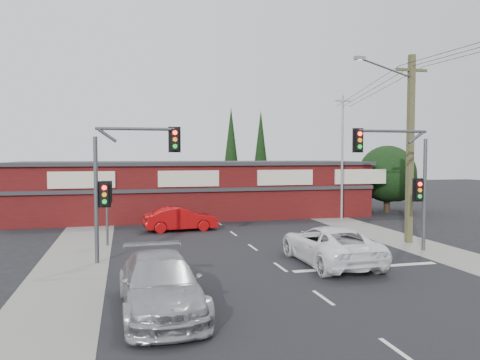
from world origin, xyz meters
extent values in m
plane|color=black|center=(0.00, 0.00, 0.00)|extent=(120.00, 120.00, 0.00)
cube|color=black|center=(0.00, 5.00, 0.01)|extent=(14.00, 70.00, 0.01)
cube|color=gray|center=(-8.50, 5.00, 0.01)|extent=(3.00, 70.00, 0.02)
cube|color=gray|center=(8.50, 5.00, 0.01)|extent=(3.00, 70.00, 0.02)
cube|color=silver|center=(3.50, -1.50, 0.01)|extent=(6.50, 0.35, 0.01)
imported|color=white|center=(2.29, -0.49, 0.83)|extent=(2.77, 5.98, 1.66)
imported|color=#A3A5A8|center=(-5.29, -5.04, 0.84)|extent=(2.54, 5.85, 1.68)
imported|color=#A90A0C|center=(-2.94, 9.93, 0.75)|extent=(4.64, 1.95, 1.49)
cube|color=silver|center=(0.00, -9.32, 0.01)|extent=(0.12, 1.60, 0.01)
cube|color=silver|center=(0.00, -4.98, 0.01)|extent=(0.12, 1.60, 0.01)
cube|color=silver|center=(0.00, -0.64, 0.01)|extent=(0.12, 1.60, 0.01)
cube|color=silver|center=(0.00, 3.70, 0.01)|extent=(0.12, 1.60, 0.01)
cube|color=silver|center=(0.00, 8.04, 0.01)|extent=(0.12, 1.60, 0.01)
cube|color=silver|center=(0.00, 12.38, 0.01)|extent=(0.12, 1.60, 0.01)
cube|color=silver|center=(0.00, 16.73, 0.01)|extent=(0.12, 1.60, 0.01)
cube|color=silver|center=(0.00, 21.07, 0.01)|extent=(0.12, 1.60, 0.01)
cube|color=silver|center=(0.00, 25.41, 0.01)|extent=(0.12, 1.60, 0.01)
cube|color=silver|center=(0.00, 29.75, 0.01)|extent=(0.12, 1.60, 0.01)
cube|color=silver|center=(0.00, 34.09, 0.01)|extent=(0.12, 1.60, 0.01)
cube|color=#440D0E|center=(-1.00, 17.00, 2.00)|extent=(26.00, 8.00, 4.00)
cube|color=#2D2D30|center=(-1.00, 17.00, 4.10)|extent=(26.40, 8.40, 0.25)
cube|color=beige|center=(-9.00, 12.95, 3.10)|extent=(4.20, 0.12, 1.10)
cube|color=beige|center=(-2.00, 12.95, 3.10)|extent=(4.20, 0.12, 1.10)
cube|color=beige|center=(5.00, 12.95, 3.10)|extent=(4.20, 0.12, 1.10)
cube|color=beige|center=(11.00, 12.95, 3.10)|extent=(4.20, 0.12, 1.10)
cube|color=#2D2D30|center=(-1.00, 12.90, 2.30)|extent=(26.00, 0.15, 0.25)
cylinder|color=#2D2116|center=(14.50, 15.00, 0.90)|extent=(0.50, 0.50, 1.80)
sphere|color=black|center=(14.50, 15.00, 3.20)|extent=(4.60, 4.60, 4.60)
sphere|color=black|center=(16.00, 16.00, 2.50)|extent=(3.40, 3.40, 3.40)
sphere|color=black|center=(13.20, 16.40, 2.30)|extent=(2.80, 2.80, 2.80)
cylinder|color=#2D2116|center=(3.50, 24.00, 1.00)|extent=(0.24, 0.24, 2.00)
cone|color=black|center=(3.50, 24.00, 5.50)|extent=(1.80, 1.80, 7.50)
cylinder|color=#2D2116|center=(7.00, 26.00, 1.00)|extent=(0.24, 0.24, 2.00)
cone|color=black|center=(7.00, 26.00, 5.50)|extent=(1.80, 1.80, 7.50)
cylinder|color=#47494C|center=(-7.50, 2.00, 2.75)|extent=(0.18, 0.18, 5.50)
cylinder|color=#47494C|center=(-5.80, 2.00, 5.85)|extent=(3.40, 0.14, 0.14)
cylinder|color=#47494C|center=(-6.99, 2.00, 5.55)|extent=(0.82, 0.14, 0.63)
cube|color=black|center=(-4.10, 2.00, 5.40)|extent=(0.32, 0.22, 0.95)
cube|color=black|center=(-4.10, 2.07, 5.40)|extent=(0.55, 0.04, 1.15)
cylinder|color=#FF0C07|center=(-4.10, 1.87, 5.70)|extent=(0.20, 0.06, 0.20)
cylinder|color=orange|center=(-4.10, 1.87, 5.40)|extent=(0.20, 0.06, 0.20)
cylinder|color=#0CE526|center=(-4.10, 1.87, 5.10)|extent=(0.20, 0.06, 0.20)
cube|color=black|center=(-7.15, 2.00, 3.00)|extent=(0.32, 0.22, 0.95)
cube|color=black|center=(-7.15, 2.07, 3.00)|extent=(0.55, 0.04, 1.15)
cylinder|color=#FF0C07|center=(-7.15, 1.87, 3.30)|extent=(0.20, 0.06, 0.20)
cylinder|color=orange|center=(-7.15, 1.87, 3.00)|extent=(0.20, 0.06, 0.20)
cylinder|color=#0CE526|center=(-7.15, 1.87, 2.70)|extent=(0.20, 0.06, 0.20)
cylinder|color=#47494C|center=(8.00, 1.00, 2.75)|extent=(0.18, 0.18, 5.50)
cylinder|color=#47494C|center=(6.20, 1.00, 5.85)|extent=(3.60, 0.14, 0.14)
cylinder|color=#47494C|center=(7.46, 1.00, 5.55)|extent=(0.82, 0.14, 0.63)
cube|color=black|center=(4.40, 1.00, 5.40)|extent=(0.32, 0.22, 0.95)
cube|color=black|center=(4.40, 1.07, 5.40)|extent=(0.55, 0.04, 1.15)
cylinder|color=#FF0C07|center=(4.40, 0.87, 5.70)|extent=(0.20, 0.06, 0.20)
cylinder|color=orange|center=(4.40, 0.87, 5.40)|extent=(0.20, 0.06, 0.20)
cylinder|color=#0CE526|center=(4.40, 0.87, 5.10)|extent=(0.20, 0.06, 0.20)
cube|color=black|center=(7.65, 1.00, 3.00)|extent=(0.32, 0.22, 0.95)
cube|color=black|center=(7.65, 1.07, 3.00)|extent=(0.55, 0.04, 1.15)
cylinder|color=#FF0C07|center=(7.65, 0.87, 3.30)|extent=(0.20, 0.06, 0.20)
cylinder|color=orange|center=(7.65, 0.87, 3.00)|extent=(0.20, 0.06, 0.20)
cylinder|color=#0CE526|center=(7.65, 0.87, 2.70)|extent=(0.20, 0.06, 0.20)
cylinder|color=#47494C|center=(-7.20, 6.00, 1.50)|extent=(0.12, 0.12, 3.00)
cube|color=black|center=(-7.20, 6.00, 2.80)|extent=(0.32, 0.22, 0.95)
cube|color=black|center=(-7.20, 6.07, 2.80)|extent=(0.55, 0.04, 1.15)
cylinder|color=#FF0C07|center=(-7.20, 5.87, 3.10)|extent=(0.20, 0.06, 0.20)
cylinder|color=orange|center=(-7.20, 5.87, 2.80)|extent=(0.20, 0.06, 0.20)
cylinder|color=#0CE526|center=(-7.20, 5.87, 2.50)|extent=(0.20, 0.06, 0.20)
cube|color=brown|center=(8.50, 3.00, 5.00)|extent=(0.30, 0.30, 10.00)
cube|color=brown|center=(8.50, 3.00, 9.20)|extent=(1.80, 0.14, 0.14)
cylinder|color=#47494C|center=(6.90, 2.85, 9.20)|extent=(3.23, 0.39, 0.89)
cube|color=slate|center=(5.30, 2.70, 9.60)|extent=(0.55, 0.25, 0.18)
cylinder|color=silver|center=(5.30, 2.70, 9.50)|extent=(0.28, 0.28, 0.05)
cylinder|color=gray|center=(9.00, 12.00, 4.50)|extent=(0.16, 0.16, 9.00)
cube|color=gray|center=(9.00, 12.00, 8.60)|extent=(1.20, 0.10, 0.10)
cylinder|color=black|center=(8.15, 7.50, 8.80)|extent=(0.73, 9.01, 1.22)
cylinder|color=black|center=(8.75, 7.50, 8.80)|extent=(0.52, 9.00, 1.22)
cylinder|color=black|center=(9.34, 7.50, 8.80)|extent=(0.31, 9.00, 1.22)
camera|label=1|loc=(-6.30, -19.01, 4.68)|focal=35.00mm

